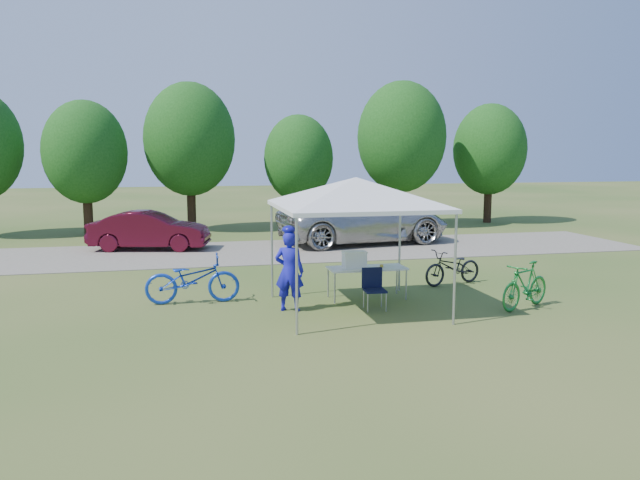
% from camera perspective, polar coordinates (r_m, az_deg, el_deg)
% --- Properties ---
extents(ground, '(100.00, 100.00, 0.00)m').
position_cam_1_polar(ground, '(12.98, 3.21, -6.37)').
color(ground, '#2D5119').
rests_on(ground, ground).
extents(gravel_strip, '(24.00, 5.00, 0.02)m').
position_cam_1_polar(gravel_strip, '(20.64, -2.88, -0.97)').
color(gravel_strip, gray).
rests_on(gravel_strip, ground).
extents(canopy, '(4.53, 4.53, 3.00)m').
position_cam_1_polar(canopy, '(12.59, 3.31, 5.41)').
color(canopy, '#A5A5AA').
rests_on(canopy, ground).
extents(treeline, '(24.89, 4.28, 6.30)m').
position_cam_1_polar(treeline, '(26.33, -5.85, 8.62)').
color(treeline, '#382314').
rests_on(treeline, ground).
extents(folding_table, '(1.72, 0.71, 0.71)m').
position_cam_1_polar(folding_table, '(13.83, 4.31, -2.68)').
color(folding_table, white).
rests_on(folding_table, ground).
extents(folding_chair, '(0.46, 0.48, 0.85)m').
position_cam_1_polar(folding_chair, '(12.98, 4.91, -4.12)').
color(folding_chair, black).
rests_on(folding_chair, ground).
extents(cooler, '(0.51, 0.35, 0.37)m').
position_cam_1_polar(cooler, '(13.71, 3.16, -1.79)').
color(cooler, white).
rests_on(cooler, folding_table).
extents(ice_cream_cup, '(0.08, 0.08, 0.06)m').
position_cam_1_polar(ice_cream_cup, '(13.87, 5.65, -2.36)').
color(ice_cream_cup, gold).
rests_on(ice_cream_cup, folding_table).
extents(cyclist, '(0.71, 0.59, 1.65)m').
position_cam_1_polar(cyclist, '(12.72, -2.82, -2.87)').
color(cyclist, '#1716B5').
rests_on(cyclist, ground).
extents(bike_blue, '(2.01, 0.73, 1.05)m').
position_cam_1_polar(bike_blue, '(13.68, -11.58, -3.53)').
color(bike_blue, '#143AB4').
rests_on(bike_blue, ground).
extents(bike_green, '(1.65, 1.16, 0.98)m').
position_cam_1_polar(bike_green, '(13.63, 18.25, -3.96)').
color(bike_green, '#1B7A2E').
rests_on(bike_green, ground).
extents(bike_dark, '(1.77, 1.03, 0.88)m').
position_cam_1_polar(bike_dark, '(15.63, 12.07, -2.43)').
color(bike_dark, black).
rests_on(bike_dark, ground).
extents(minivan, '(6.45, 3.66, 1.70)m').
position_cam_1_polar(minivan, '(22.33, 4.04, 1.92)').
color(minivan, '#B8B7B3').
rests_on(minivan, gravel_strip).
extents(sedan, '(4.08, 2.13, 1.28)m').
position_cam_1_polar(sedan, '(21.47, -15.31, 0.85)').
color(sedan, '#4B0C1B').
rests_on(sedan, gravel_strip).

